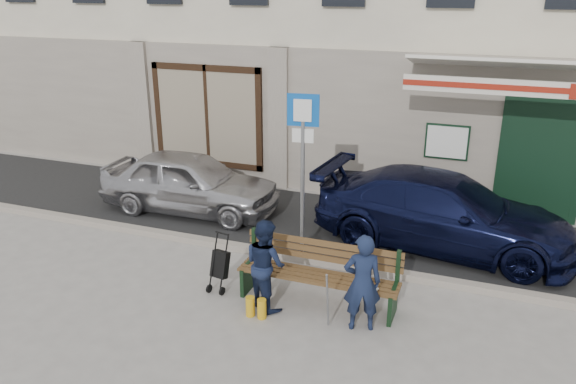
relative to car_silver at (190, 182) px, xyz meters
The scene contains 10 objects.
ground 3.93m from the car_silver, 47.85° to the right, with size 80.00×80.00×0.00m, color #9E9991.
asphalt_lane 2.69m from the car_silver, ahead, with size 60.00×3.20×0.01m, color #282828.
curb 3.00m from the car_silver, 27.87° to the right, with size 60.00×0.18×0.12m, color #9E9384.
car_silver is the anchor object (origin of this frame).
car_navy 5.10m from the car_silver, ahead, with size 1.87×4.60×1.33m, color black.
parking_sign 3.34m from the car_silver, 21.75° to the right, with size 0.53×0.11×2.85m.
bench 4.38m from the car_silver, 35.77° to the right, with size 2.40×1.17×0.98m.
man 5.27m from the car_silver, 34.35° to the right, with size 0.51×0.34×1.41m, color #16203D.
woman 4.09m from the car_silver, 44.88° to the right, with size 0.66×0.52×1.37m, color #151E39.
stroller 3.39m from the car_silver, 52.66° to the right, with size 0.30×0.40×0.90m.
Camera 1 is at (3.13, -6.68, 4.48)m, focal length 35.00 mm.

